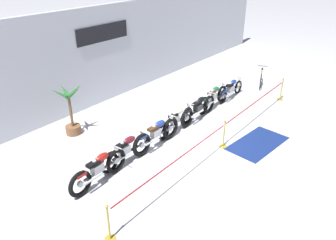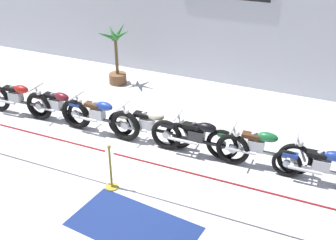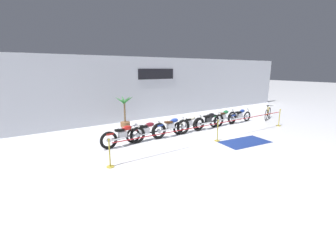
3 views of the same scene
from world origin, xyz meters
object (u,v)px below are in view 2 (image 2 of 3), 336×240
stanchion_far_left (52,143)px  floor_banner (133,226)px  potted_palm_left_of_row (117,59)px  stanchion_mid_left (111,174)px  motorcycle_blue_6 (324,166)px  motorcycle_black_4 (199,138)px  motorcycle_green_5 (258,148)px  motorcycle_cream_3 (149,126)px  motorcycle_red_0 (18,99)px  motorcycle_maroon_1 (58,106)px  motorcycle_blue_2 (99,117)px

stanchion_far_left → floor_banner: bearing=-19.6°
potted_palm_left_of_row → stanchion_mid_left: size_ratio=1.88×
stanchion_mid_left → motorcycle_blue_6: bearing=25.3°
motorcycle_black_4 → stanchion_far_left: bearing=-145.2°
potted_palm_left_of_row → floor_banner: bearing=-57.8°
motorcycle_green_5 → motorcycle_cream_3: bearing=-179.8°
motorcycle_blue_6 → stanchion_far_left: (-5.48, -1.91, 0.28)m
motorcycle_red_0 → stanchion_far_left: size_ratio=0.21×
motorcycle_blue_6 → stanchion_far_left: 5.81m
motorcycle_cream_3 → motorcycle_black_4: bearing=-5.2°
motorcycle_maroon_1 → floor_banner: bearing=-36.9°
stanchion_far_left → motorcycle_green_5: bearing=26.3°
motorcycle_maroon_1 → motorcycle_cream_3: 2.71m
motorcycle_black_4 → stanchion_far_left: 3.30m
motorcycle_maroon_1 → motorcycle_blue_2: (1.38, -0.12, 0.02)m
motorcycle_black_4 → motorcycle_maroon_1: bearing=178.8°
motorcycle_green_5 → floor_banner: size_ratio=1.01×
motorcycle_cream_3 → stanchion_far_left: stanchion_far_left is taller
motorcycle_green_5 → stanchion_mid_left: 3.30m
motorcycle_green_5 → motorcycle_blue_6: bearing=-4.2°
potted_palm_left_of_row → stanchion_mid_left: potted_palm_left_of_row is taller
motorcycle_red_0 → motorcycle_cream_3: motorcycle_red_0 is taller
motorcycle_maroon_1 → potted_palm_left_of_row: 2.96m
potted_palm_left_of_row → stanchion_mid_left: bearing=-61.5°
motorcycle_red_0 → motorcycle_green_5: (6.65, 0.18, 0.00)m
motorcycle_green_5 → stanchion_far_left: bearing=-153.7°
motorcycle_cream_3 → motorcycle_black_4: 1.35m
motorcycle_black_4 → motorcycle_red_0: bearing=-179.5°
floor_banner → potted_palm_left_of_row: bearing=128.7°
stanchion_far_left → floor_banner: size_ratio=4.48×
motorcycle_red_0 → motorcycle_blue_2: 2.62m
motorcycle_maroon_1 → motorcycle_blue_2: size_ratio=0.91×
motorcycle_red_0 → motorcycle_cream_3: (3.95, 0.17, -0.03)m
motorcycle_maroon_1 → stanchion_far_left: stanchion_far_left is taller
motorcycle_cream_3 → floor_banner: 3.09m
motorcycle_maroon_1 → motorcycle_black_4: 4.05m
motorcycle_blue_6 → floor_banner: motorcycle_blue_6 is taller
motorcycle_black_4 → potted_palm_left_of_row: bearing=142.3°
motorcycle_red_0 → stanchion_far_left: 3.19m
stanchion_far_left → stanchion_mid_left: size_ratio=10.12×
floor_banner → motorcycle_blue_2: bearing=137.9°
motorcycle_cream_3 → motorcycle_blue_6: motorcycle_cream_3 is taller
motorcycle_cream_3 → stanchion_far_left: 2.44m
motorcycle_green_5 → floor_banner: motorcycle_green_5 is taller
stanchion_mid_left → floor_banner: size_ratio=0.44×
motorcycle_blue_2 → floor_banner: motorcycle_blue_2 is taller
motorcycle_black_4 → potted_palm_left_of_row: potted_palm_left_of_row is taller
potted_palm_left_of_row → motorcycle_maroon_1: bearing=-92.7°
motorcycle_blue_6 → motorcycle_green_5: bearing=175.8°
motorcycle_red_0 → floor_banner: size_ratio=0.92×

